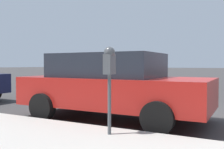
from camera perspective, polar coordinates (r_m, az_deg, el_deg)
The scene contains 3 objects.
ground_plane at distance 6.88m, azimuth 13.06°, elevation -8.84°, with size 220.00×220.00×0.00m, color #3D3A3A.
parking_meter at distance 4.41m, azimuth -0.57°, elevation 1.54°, with size 0.21×0.19×1.49m.
car_red at distance 6.31m, azimuth 0.00°, elevation -2.24°, with size 2.12×4.51×1.57m.
Camera 1 is at (-6.53, -1.73, 1.30)m, focal length 42.00 mm.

